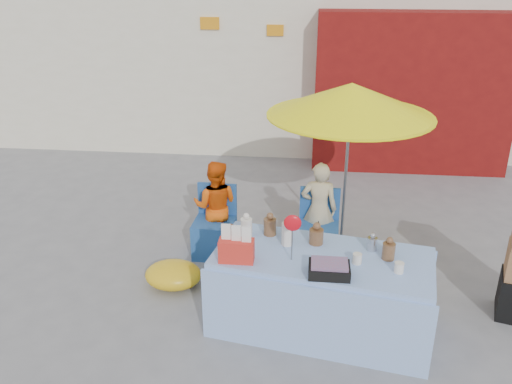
# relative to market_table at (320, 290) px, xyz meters

# --- Properties ---
(ground) EXTENTS (80.00, 80.00, 0.00)m
(ground) POSITION_rel_market_table_xyz_m (-0.70, 0.36, -0.41)
(ground) COLOR slate
(ground) RESTS_ON ground
(market_table) EXTENTS (2.22, 1.33, 1.26)m
(market_table) POSITION_rel_market_table_xyz_m (0.00, 0.00, 0.00)
(market_table) COLOR #92ADE9
(market_table) RESTS_ON ground
(chair_left) EXTENTS (0.50, 0.49, 0.85)m
(chair_left) POSITION_rel_market_table_xyz_m (-1.27, 1.31, -0.16)
(chair_left) COLOR #215099
(chair_left) RESTS_ON ground
(chair_right) EXTENTS (0.50, 0.49, 0.85)m
(chair_right) POSITION_rel_market_table_xyz_m (-0.02, 1.31, -0.16)
(chair_right) COLOR #215099
(chair_right) RESTS_ON ground
(vendor_orange) EXTENTS (0.58, 0.46, 1.16)m
(vendor_orange) POSITION_rel_market_table_xyz_m (-1.27, 1.45, 0.17)
(vendor_orange) COLOR #E7550C
(vendor_orange) RESTS_ON ground
(vendor_beige) EXTENTS (0.45, 0.31, 1.19)m
(vendor_beige) POSITION_rel_market_table_xyz_m (-0.02, 1.45, 0.18)
(vendor_beige) COLOR #C6B58C
(vendor_beige) RESTS_ON ground
(umbrella) EXTENTS (1.90, 1.90, 2.09)m
(umbrella) POSITION_rel_market_table_xyz_m (0.28, 1.60, 1.48)
(umbrella) COLOR gray
(umbrella) RESTS_ON ground
(tarp_bundle) EXTENTS (0.65, 0.53, 0.28)m
(tarp_bundle) POSITION_rel_market_table_xyz_m (-1.60, 0.55, -0.27)
(tarp_bundle) COLOR gold
(tarp_bundle) RESTS_ON ground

